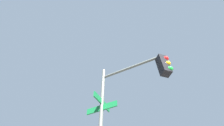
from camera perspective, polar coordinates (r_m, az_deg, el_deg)
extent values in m
cylinder|color=#474C47|center=(5.76, 6.58, -1.71)|extent=(1.61, 1.67, 0.09)
cube|color=black|center=(5.31, 18.11, -0.81)|extent=(0.28, 0.28, 0.80)
sphere|color=red|center=(5.49, 18.96, 1.45)|extent=(0.18, 0.18, 0.18)
sphere|color=orange|center=(5.31, 19.63, -0.25)|extent=(0.18, 0.18, 0.18)
sphere|color=green|center=(5.14, 20.34, -2.07)|extent=(0.18, 0.18, 0.18)
cube|color=#0F5128|center=(5.24, -3.77, -15.93)|extent=(0.79, 0.82, 0.20)
cube|color=#0F5128|center=(5.36, -3.65, -13.98)|extent=(0.75, 0.72, 0.20)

